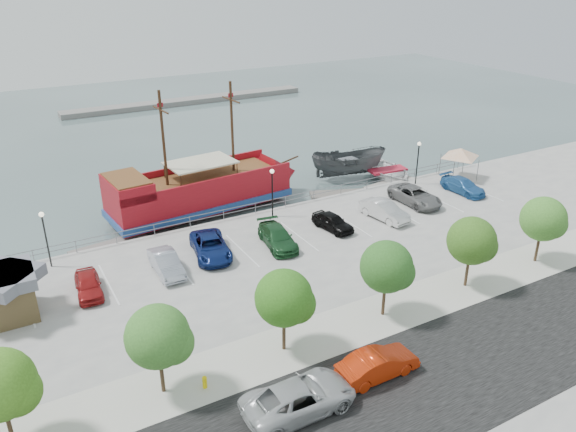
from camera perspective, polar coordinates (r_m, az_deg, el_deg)
ground at (r=43.78m, az=2.43°, el=-4.26°), size 160.00×160.00×0.00m
street at (r=32.99m, az=17.62°, el=-14.14°), size 100.00×8.00×0.04m
sidewalk at (r=36.38m, az=10.83°, el=-9.35°), size 100.00×4.00×0.05m
seawall_railing at (r=49.24m, az=-2.29°, el=1.09°), size 50.00×0.06×1.00m
far_shore at (r=94.98m, az=-10.12°, el=11.43°), size 40.00×3.00×0.80m
pirate_ship at (r=52.02m, az=-7.54°, el=2.78°), size 19.34×6.89×12.07m
patrol_boat at (r=59.50m, az=6.14°, el=5.13°), size 8.43×5.53×3.05m
speedboat at (r=60.15m, az=10.07°, el=4.30°), size 5.79×7.56×1.46m
dock_west at (r=47.19m, az=-17.63°, el=-3.00°), size 6.41×2.56×0.36m
dock_mid at (r=55.38m, az=5.76°, el=2.19°), size 6.91×4.31×0.38m
dock_east at (r=58.65m, az=10.35°, el=3.17°), size 6.42×2.69×0.36m
shed at (r=38.39m, az=-26.88°, el=-7.05°), size 3.72×3.72×3.06m
canopy_tent at (r=58.70m, az=17.17°, el=6.59°), size 5.30×5.30×3.61m
street_van at (r=28.41m, az=1.17°, el=-17.94°), size 5.78×2.68×1.60m
street_sedan at (r=30.71m, az=9.10°, el=-14.64°), size 4.58×1.62×1.51m
fire_hydrant at (r=30.15m, az=-8.47°, el=-16.31°), size 0.26×0.26×0.75m
lamp_post_left at (r=42.69m, az=-23.51°, el=-1.28°), size 0.36×0.36×4.28m
lamp_post_mid at (r=47.26m, az=-1.62°, el=3.24°), size 0.36×0.36×4.28m
lamp_post_right at (r=56.07m, az=13.08°, el=6.03°), size 0.36×0.36×4.28m
tree_a at (r=28.02m, az=-26.99°, el=-15.18°), size 3.30×3.20×5.00m
tree_b at (r=28.53m, az=-12.77°, el=-11.99°), size 3.30×3.20×5.00m
tree_c at (r=30.68m, az=-0.12°, el=-8.47°), size 3.30×3.20×5.00m
tree_d at (r=34.15m, az=10.23°, el=-5.23°), size 3.30×3.20×5.00m
tree_e at (r=38.59m, az=18.36°, el=-2.53°), size 3.30×3.20×5.00m
tree_f at (r=43.71m, az=24.68°, el=-0.39°), size 3.30×3.20×5.00m
parked_car_a at (r=39.28m, az=-19.63°, el=-6.59°), size 1.95×4.10×1.36m
parked_car_b at (r=40.32m, az=-12.27°, el=-4.71°), size 1.62×4.48×1.47m
parked_car_c at (r=42.03m, az=-7.87°, el=-3.08°), size 3.39×5.69×1.48m
parked_car_d at (r=43.07m, az=-1.08°, el=-2.16°), size 2.72×5.23×1.45m
parked_car_e at (r=45.85m, az=4.56°, el=-0.59°), size 2.20×4.19×1.36m
parked_car_f at (r=48.25m, az=9.75°, el=0.55°), size 2.30×4.89×1.55m
parked_car_g at (r=51.96m, az=12.79°, el=2.02°), size 2.61×5.48×1.51m
parked_car_h at (r=55.71m, az=17.35°, el=2.95°), size 2.13×4.80×1.37m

